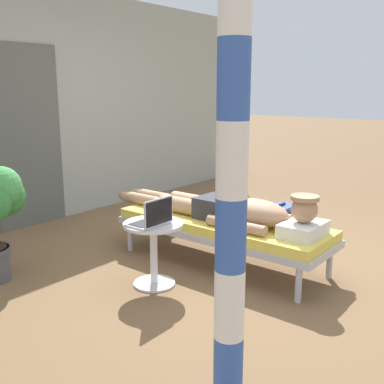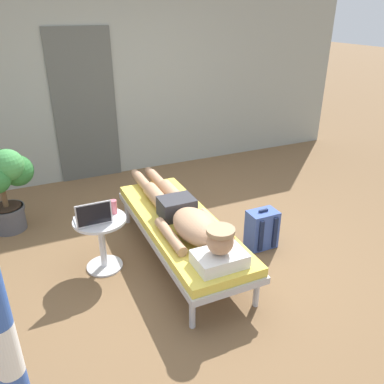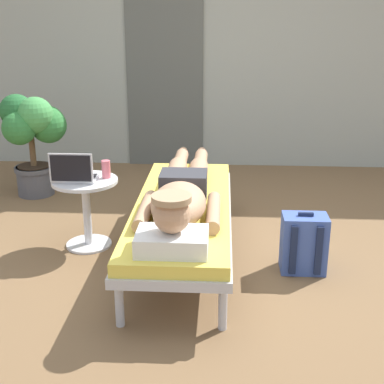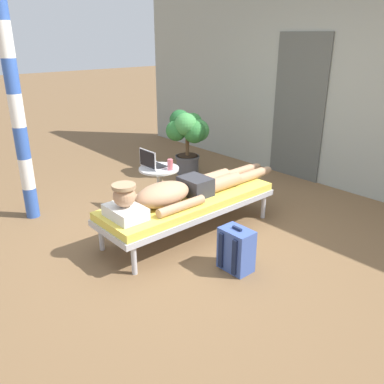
# 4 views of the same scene
# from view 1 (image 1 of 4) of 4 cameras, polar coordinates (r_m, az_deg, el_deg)

# --- Properties ---
(ground_plane) EXTENTS (40.00, 40.00, 0.00)m
(ground_plane) POSITION_cam_1_polar(r_m,az_deg,el_deg) (4.35, 5.51, -8.41)
(ground_plane) COLOR brown
(house_wall_back) EXTENTS (7.60, 0.20, 2.70)m
(house_wall_back) POSITION_cam_1_polar(r_m,az_deg,el_deg) (5.80, -17.24, 10.09)
(house_wall_back) COLOR #999E93
(house_wall_back) RESTS_ON ground
(house_door_panel) EXTENTS (0.84, 0.03, 2.04)m
(house_door_panel) POSITION_cam_1_polar(r_m,az_deg,el_deg) (5.53, -19.60, 6.38)
(house_door_panel) COLOR #545651
(house_door_panel) RESTS_ON ground
(lounge_chair) EXTENTS (0.68, 1.99, 0.42)m
(lounge_chair) POSITION_cam_1_polar(r_m,az_deg,el_deg) (4.16, 3.76, -4.30)
(lounge_chair) COLOR #B7B7BC
(lounge_chair) RESTS_ON ground
(person_reclining) EXTENTS (0.53, 2.17, 0.33)m
(person_reclining) POSITION_cam_1_polar(r_m,az_deg,el_deg) (4.06, 5.03, -2.23)
(person_reclining) COLOR white
(person_reclining) RESTS_ON lounge_chair
(side_table) EXTENTS (0.48, 0.48, 0.52)m
(side_table) POSITION_cam_1_polar(r_m,az_deg,el_deg) (3.72, -4.76, -6.28)
(side_table) COLOR silver
(side_table) RESTS_ON ground
(laptop) EXTENTS (0.31, 0.24, 0.23)m
(laptop) POSITION_cam_1_polar(r_m,az_deg,el_deg) (3.57, -4.89, -3.27)
(laptop) COLOR silver
(laptop) RESTS_ON side_table
(drink_glass) EXTENTS (0.06, 0.06, 0.13)m
(drink_glass) POSITION_cam_1_polar(r_m,az_deg,el_deg) (3.79, -3.88, -2.21)
(drink_glass) COLOR #D86672
(drink_glass) RESTS_ON side_table
(backpack) EXTENTS (0.30, 0.26, 0.42)m
(backpack) POSITION_cam_1_polar(r_m,az_deg,el_deg) (4.81, 10.92, -3.99)
(backpack) COLOR #3F59A5
(backpack) RESTS_ON ground
(porch_post) EXTENTS (0.15, 0.15, 2.49)m
(porch_post) POSITION_cam_1_polar(r_m,az_deg,el_deg) (2.11, 4.98, 3.98)
(porch_post) COLOR #3359B2
(porch_post) RESTS_ON ground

